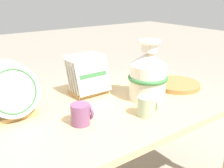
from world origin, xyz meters
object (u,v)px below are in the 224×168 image
at_px(mug_plum_glaze, 81,114).
at_px(mug_sage_glaze, 147,106).
at_px(wicker_charger_stack, 176,84).
at_px(ceramic_vase, 148,74).
at_px(dish_rack_round_plates, 11,94).
at_px(dish_rack_square_plates, 88,78).

bearing_deg(mug_plum_glaze, mug_sage_glaze, -20.25).
bearing_deg(wicker_charger_stack, ceramic_vase, -173.89).
height_order(dish_rack_round_plates, mug_plum_glaze, dish_rack_round_plates).
xyz_separation_m(ceramic_vase, mug_plum_glaze, (-0.45, -0.05, -0.09)).
relative_size(ceramic_vase, mug_sage_glaze, 3.40).
bearing_deg(wicker_charger_stack, mug_sage_glaze, -156.30).
bearing_deg(dish_rack_square_plates, ceramic_vase, -48.85).
bearing_deg(mug_sage_glaze, mug_plum_glaze, 159.75).
distance_m(dish_rack_square_plates, wicker_charger_stack, 0.56).
relative_size(dish_rack_round_plates, mug_plum_glaze, 2.70).
relative_size(dish_rack_square_plates, wicker_charger_stack, 0.76).
bearing_deg(ceramic_vase, dish_rack_round_plates, 162.83).
bearing_deg(mug_plum_glaze, dish_rack_round_plates, 131.79).
bearing_deg(mug_sage_glaze, dish_rack_square_plates, 100.91).
bearing_deg(ceramic_vase, mug_sage_glaze, -133.20).
bearing_deg(dish_rack_square_plates, wicker_charger_stack, -24.55).
xyz_separation_m(dish_rack_round_plates, wicker_charger_stack, (0.96, -0.18, -0.10)).
height_order(ceramic_vase, wicker_charger_stack, ceramic_vase).
xyz_separation_m(ceramic_vase, dish_rack_square_plates, (-0.23, 0.26, -0.05)).
bearing_deg(mug_plum_glaze, ceramic_vase, 5.93).
bearing_deg(dish_rack_square_plates, mug_plum_glaze, -125.50).
bearing_deg(dish_rack_round_plates, ceramic_vase, -17.17).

